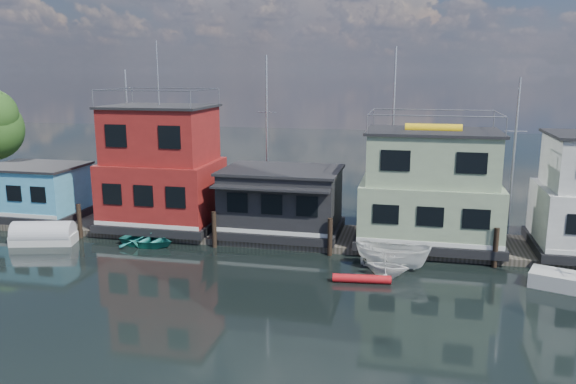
% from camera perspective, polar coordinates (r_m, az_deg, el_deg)
% --- Properties ---
extents(ground, '(160.00, 160.00, 0.00)m').
position_cam_1_polar(ground, '(24.91, -5.96, -12.56)').
color(ground, black).
rests_on(ground, ground).
extents(dock, '(48.00, 5.00, 0.40)m').
position_cam_1_polar(dock, '(35.69, 0.14, -4.40)').
color(dock, '#595147').
rests_on(dock, ground).
extents(houseboat_blue, '(6.40, 4.90, 3.66)m').
position_cam_1_polar(houseboat_blue, '(42.73, -24.15, 0.07)').
color(houseboat_blue, black).
rests_on(houseboat_blue, dock).
extents(houseboat_red, '(7.40, 5.90, 11.86)m').
position_cam_1_polar(houseboat_red, '(37.51, -12.65, 2.24)').
color(houseboat_red, black).
rests_on(houseboat_red, dock).
extents(houseboat_dark, '(7.40, 6.10, 4.06)m').
position_cam_1_polar(houseboat_dark, '(35.21, -0.66, -0.90)').
color(houseboat_dark, black).
rests_on(houseboat_dark, dock).
extents(houseboat_green, '(8.40, 5.90, 7.03)m').
position_cam_1_polar(houseboat_green, '(34.12, 14.22, 0.24)').
color(houseboat_green, black).
rests_on(houseboat_green, dock).
extents(pilings, '(42.28, 0.28, 2.20)m').
position_cam_1_polar(pilings, '(32.90, -1.48, -4.23)').
color(pilings, '#2D2116').
rests_on(pilings, ground).
extents(background_masts, '(36.40, 0.16, 12.00)m').
position_cam_1_polar(background_masts, '(39.78, 8.76, 5.06)').
color(background_masts, silver).
rests_on(background_masts, ground).
extents(dinghy_teal, '(3.78, 2.94, 0.72)m').
position_cam_1_polar(dinghy_teal, '(35.17, -14.13, -4.77)').
color(dinghy_teal, '#227F77').
rests_on(dinghy_teal, ground).
extents(dinghy_white, '(2.53, 2.27, 1.20)m').
position_cam_1_polar(dinghy_white, '(29.57, 9.99, -7.36)').
color(dinghy_white, white).
rests_on(dinghy_white, ground).
extents(tarp_runabout, '(4.00, 2.38, 1.52)m').
position_cam_1_polar(tarp_runabout, '(37.57, -23.59, -4.02)').
color(tarp_runabout, beige).
rests_on(tarp_runabout, ground).
extents(red_kayak, '(2.95, 0.73, 0.43)m').
position_cam_1_polar(red_kayak, '(28.67, 7.50, -8.73)').
color(red_kayak, red).
rests_on(red_kayak, ground).
extents(motorboat, '(4.23, 2.18, 1.56)m').
position_cam_1_polar(motorboat, '(30.56, 10.59, -6.37)').
color(motorboat, white).
rests_on(motorboat, ground).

